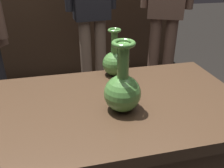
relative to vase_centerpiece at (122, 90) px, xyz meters
The scene contains 4 objects.
back_display_shelf 2.30m from the vase_centerpiece, 91.70° to the left, with size 2.60×0.40×0.99m.
vase_centerpiece is the anchor object (origin of this frame).
vase_tall_behind 0.32m from the vase_centerpiece, 82.04° to the left, with size 0.12×0.12×0.24m.
visitor_center_back 1.44m from the vase_centerpiece, 86.07° to the left, with size 0.47×0.21×1.71m.
Camera 1 is at (-0.14, -0.80, 1.31)m, focal length 37.39 mm.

